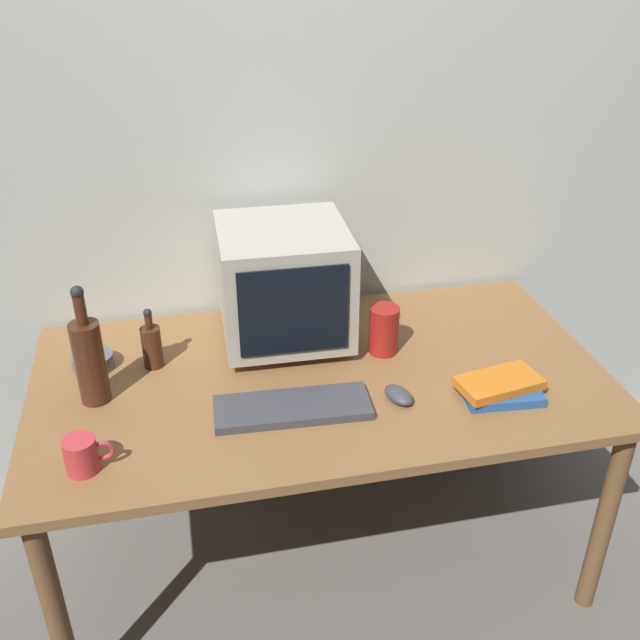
{
  "coord_description": "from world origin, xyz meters",
  "views": [
    {
      "loc": [
        -0.37,
        -1.71,
        1.89
      ],
      "look_at": [
        0.0,
        0.0,
        0.9
      ],
      "focal_mm": 40.6,
      "sensor_mm": 36.0,
      "label": 1
    }
  ],
  "objects_px": {
    "computer_mouse": "(399,395)",
    "bottle_tall": "(89,359)",
    "crt_monitor": "(284,283)",
    "cd_spindle": "(93,361)",
    "book_stack": "(500,388)",
    "mug": "(82,455)",
    "metal_canister": "(384,330)",
    "keyboard": "(292,408)",
    "bottle_short": "(152,345)"
  },
  "relations": [
    {
      "from": "book_stack",
      "to": "metal_canister",
      "type": "bearing_deg",
      "value": 130.55
    },
    {
      "from": "book_stack",
      "to": "crt_monitor",
      "type": "bearing_deg",
      "value": 140.77
    },
    {
      "from": "keyboard",
      "to": "cd_spindle",
      "type": "relative_size",
      "value": 3.5
    },
    {
      "from": "computer_mouse",
      "to": "bottle_tall",
      "type": "relative_size",
      "value": 0.29
    },
    {
      "from": "mug",
      "to": "keyboard",
      "type": "bearing_deg",
      "value": 13.05
    },
    {
      "from": "bottle_short",
      "to": "metal_canister",
      "type": "bearing_deg",
      "value": -5.55
    },
    {
      "from": "crt_monitor",
      "to": "keyboard",
      "type": "distance_m",
      "value": 0.42
    },
    {
      "from": "bottle_short",
      "to": "cd_spindle",
      "type": "relative_size",
      "value": 1.59
    },
    {
      "from": "keyboard",
      "to": "bottle_tall",
      "type": "height_order",
      "value": "bottle_tall"
    },
    {
      "from": "cd_spindle",
      "to": "mug",
      "type": "bearing_deg",
      "value": -89.6
    },
    {
      "from": "crt_monitor",
      "to": "bottle_short",
      "type": "xyz_separation_m",
      "value": [
        -0.41,
        -0.07,
        -0.12
      ]
    },
    {
      "from": "computer_mouse",
      "to": "metal_canister",
      "type": "distance_m",
      "value": 0.26
    },
    {
      "from": "book_stack",
      "to": "metal_canister",
      "type": "height_order",
      "value": "metal_canister"
    },
    {
      "from": "bottle_tall",
      "to": "bottle_short",
      "type": "relative_size",
      "value": 1.83
    },
    {
      "from": "bottle_tall",
      "to": "computer_mouse",
      "type": "bearing_deg",
      "value": -12.6
    },
    {
      "from": "cd_spindle",
      "to": "book_stack",
      "type": "bearing_deg",
      "value": -19.08
    },
    {
      "from": "crt_monitor",
      "to": "keyboard",
      "type": "bearing_deg",
      "value": -97.01
    },
    {
      "from": "book_stack",
      "to": "bottle_short",
      "type": "bearing_deg",
      "value": 159.05
    },
    {
      "from": "computer_mouse",
      "to": "bottle_tall",
      "type": "height_order",
      "value": "bottle_tall"
    },
    {
      "from": "crt_monitor",
      "to": "metal_canister",
      "type": "relative_size",
      "value": 2.64
    },
    {
      "from": "computer_mouse",
      "to": "bottle_short",
      "type": "height_order",
      "value": "bottle_short"
    },
    {
      "from": "book_stack",
      "to": "mug",
      "type": "xyz_separation_m",
      "value": [
        -1.11,
        -0.07,
        0.02
      ]
    },
    {
      "from": "keyboard",
      "to": "bottle_short",
      "type": "height_order",
      "value": "bottle_short"
    },
    {
      "from": "book_stack",
      "to": "mug",
      "type": "relative_size",
      "value": 2.06
    },
    {
      "from": "bottle_short",
      "to": "cd_spindle",
      "type": "xyz_separation_m",
      "value": [
        -0.17,
        0.03,
        -0.05
      ]
    },
    {
      "from": "book_stack",
      "to": "metal_canister",
      "type": "distance_m",
      "value": 0.39
    },
    {
      "from": "mug",
      "to": "book_stack",
      "type": "bearing_deg",
      "value": 3.79
    },
    {
      "from": "keyboard",
      "to": "book_stack",
      "type": "height_order",
      "value": "book_stack"
    },
    {
      "from": "bottle_tall",
      "to": "metal_canister",
      "type": "bearing_deg",
      "value": 4.95
    },
    {
      "from": "keyboard",
      "to": "computer_mouse",
      "type": "bearing_deg",
      "value": 0.37
    },
    {
      "from": "book_stack",
      "to": "mug",
      "type": "height_order",
      "value": "mug"
    },
    {
      "from": "bottle_short",
      "to": "book_stack",
      "type": "distance_m",
      "value": 1.0
    },
    {
      "from": "mug",
      "to": "crt_monitor",
      "type": "bearing_deg",
      "value": 41.09
    },
    {
      "from": "computer_mouse",
      "to": "book_stack",
      "type": "height_order",
      "value": "book_stack"
    },
    {
      "from": "bottle_tall",
      "to": "cd_spindle",
      "type": "relative_size",
      "value": 2.92
    },
    {
      "from": "bottle_short",
      "to": "mug",
      "type": "xyz_separation_m",
      "value": [
        -0.17,
        -0.43,
        -0.03
      ]
    },
    {
      "from": "cd_spindle",
      "to": "metal_canister",
      "type": "xyz_separation_m",
      "value": [
        0.86,
        -0.09,
        0.05
      ]
    },
    {
      "from": "crt_monitor",
      "to": "book_stack",
      "type": "xyz_separation_m",
      "value": [
        0.53,
        -0.43,
        -0.17
      ]
    },
    {
      "from": "bottle_tall",
      "to": "cd_spindle",
      "type": "bearing_deg",
      "value": 95.54
    },
    {
      "from": "crt_monitor",
      "to": "computer_mouse",
      "type": "distance_m",
      "value": 0.5
    },
    {
      "from": "bottle_short",
      "to": "book_stack",
      "type": "xyz_separation_m",
      "value": [
        0.94,
        -0.36,
        -0.04
      ]
    },
    {
      "from": "keyboard",
      "to": "metal_canister",
      "type": "distance_m",
      "value": 0.41
    },
    {
      "from": "bottle_short",
      "to": "metal_canister",
      "type": "xyz_separation_m",
      "value": [
        0.69,
        -0.07,
        0.0
      ]
    },
    {
      "from": "mug",
      "to": "bottle_short",
      "type": "bearing_deg",
      "value": 68.35
    },
    {
      "from": "crt_monitor",
      "to": "cd_spindle",
      "type": "bearing_deg",
      "value": -175.36
    },
    {
      "from": "crt_monitor",
      "to": "mug",
      "type": "height_order",
      "value": "crt_monitor"
    },
    {
      "from": "crt_monitor",
      "to": "book_stack",
      "type": "bearing_deg",
      "value": -39.23
    },
    {
      "from": "metal_canister",
      "to": "mug",
      "type": "bearing_deg",
      "value": -156.94
    },
    {
      "from": "crt_monitor",
      "to": "cd_spindle",
      "type": "distance_m",
      "value": 0.61
    },
    {
      "from": "computer_mouse",
      "to": "bottle_short",
      "type": "relative_size",
      "value": 0.52
    }
  ]
}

